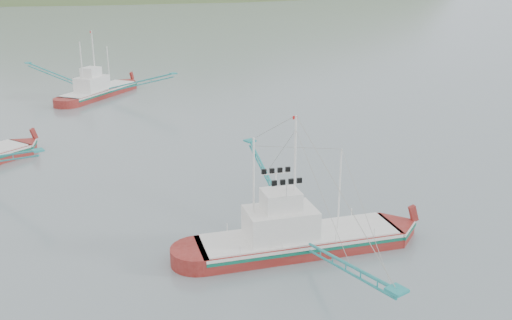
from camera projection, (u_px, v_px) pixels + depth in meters
ground at (307, 225)px, 39.76m from camera, size 1200.00×1200.00×0.00m
main_boat at (298, 222)px, 35.69m from camera, size 13.37×22.68×9.51m
bg_boat_far at (98, 82)px, 79.82m from camera, size 16.69×22.29×9.87m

